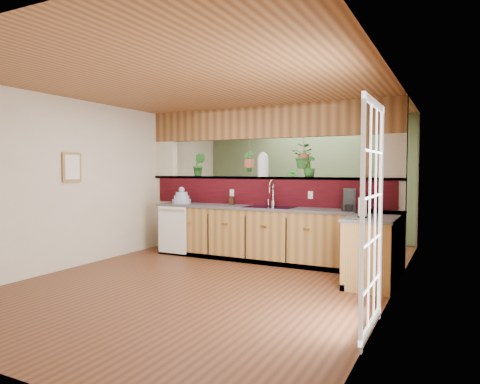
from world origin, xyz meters
The scene contains 28 objects.
ground centered at (0.00, 0.00, 0.00)m, with size 4.60×7.00×0.01m, color #542D1A.
ceiling centered at (0.00, 0.00, 2.60)m, with size 4.60×7.00×0.01m, color brown.
wall_back centered at (0.00, 3.50, 1.30)m, with size 4.60×0.02×2.60m, color beige.
wall_left centered at (-2.30, 0.00, 1.30)m, with size 0.02×7.00×2.60m, color beige.
wall_right centered at (2.30, 0.00, 1.30)m, with size 0.02×7.00×2.60m, color beige.
pass_through_partition centered at (0.03, 1.35, 1.19)m, with size 4.60×0.21×2.60m.
pass_through_ledge centered at (0.00, 1.35, 1.37)m, with size 4.60×0.21×0.04m, color brown.
header_beam centered at (0.00, 1.35, 2.33)m, with size 4.60×0.15×0.55m, color brown.
sage_backwall centered at (0.00, 3.48, 1.30)m, with size 4.55×0.02×2.55m, color #5A6F4C.
countertop centered at (0.84, 0.87, 0.45)m, with size 4.14×1.52×0.90m.
dishwasher centered at (-1.48, 0.66, 0.46)m, with size 0.58×0.03×0.82m.
navy_sink centered at (0.25, 0.98, 0.82)m, with size 0.82×0.50×0.18m.
french_door centered at (2.27, -1.30, 1.05)m, with size 0.06×1.02×2.16m, color white.
framed_print centered at (-2.27, -0.80, 1.55)m, with size 0.04×0.35×0.45m.
faucet centered at (0.22, 1.13, 1.14)m, with size 0.19×0.19×0.44m.
dish_stack centered at (-1.50, 0.99, 0.99)m, with size 0.34×0.34×0.30m.
soap_dispenser centered at (-0.52, 1.10, 0.99)m, with size 0.08×0.08×0.18m, color #392515.
coffee_maker centered at (1.55, 0.93, 1.05)m, with size 0.18×0.30×0.33m.
paper_towel centered at (1.90, 0.13, 1.02)m, with size 0.13×0.13×0.27m.
glass_jar centered at (-0.04, 1.35, 1.60)m, with size 0.19×0.19×0.42m.
ledge_plant_left centered at (-1.35, 1.35, 1.60)m, with size 0.23×0.19×0.42m, color #21561E.
ledge_plant_right centered at (0.80, 1.35, 1.57)m, with size 0.20×0.20×0.35m, color #21561E.
hanging_plant_a centered at (-0.31, 1.35, 1.78)m, with size 0.20×0.18×0.51m.
hanging_plant_b centered at (0.70, 1.35, 1.90)m, with size 0.40×0.36×0.52m.
shelving_console centered at (-0.57, 3.25, 0.50)m, with size 1.56×0.42×1.04m, color black.
shelf_plant_a centered at (-1.00, 3.25, 1.22)m, with size 0.21×0.14×0.40m, color #21561E.
shelf_plant_b centered at (-0.20, 3.25, 1.27)m, with size 0.27×0.27×0.49m, color #21561E.
floor_plant centered at (1.31, 2.79, 0.36)m, with size 0.64×0.56×0.72m, color #21561E.
Camera 1 is at (2.98, -5.44, 1.51)m, focal length 32.00 mm.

